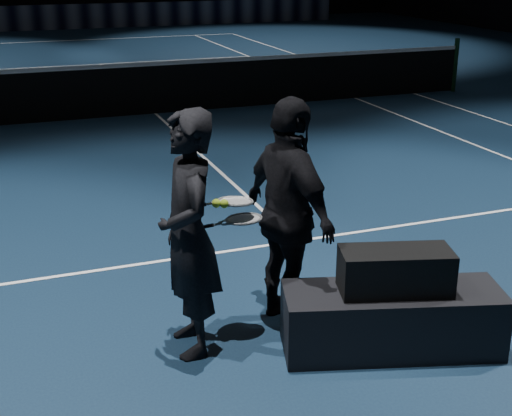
{
  "coord_description": "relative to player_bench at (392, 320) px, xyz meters",
  "views": [
    {
      "loc": [
        -2.77,
        -12.61,
        2.85
      ],
      "look_at": [
        -1.03,
        -7.96,
        1.03
      ],
      "focal_mm": 50.0,
      "sensor_mm": 36.0,
      "label": 1
    }
  ],
  "objects": [
    {
      "name": "net_tape",
      "position": [
        0.18,
        8.57,
        0.67
      ],
      "size": [
        12.8,
        0.03,
        0.07
      ],
      "primitive_type": "cube",
      "color": "white",
      "rests_on": "net_mesh"
    },
    {
      "name": "player_bench",
      "position": [
        0.0,
        0.0,
        0.0
      ],
      "size": [
        1.7,
        0.97,
        0.48
      ],
      "primitive_type": "cube",
      "rotation": [
        0.0,
        0.0,
        -0.28
      ],
      "color": "black",
      "rests_on": "floor"
    },
    {
      "name": "net_mesh",
      "position": [
        0.18,
        8.57,
        0.21
      ],
      "size": [
        12.8,
        0.02,
        0.86
      ],
      "primitive_type": "cube",
      "color": "black",
      "rests_on": "floor"
    },
    {
      "name": "sponsor_backdrop",
      "position": [
        0.18,
        24.07,
        0.21
      ],
      "size": [
        22.0,
        0.15,
        0.9
      ],
      "primitive_type": "cube",
      "color": "black",
      "rests_on": "floor"
    },
    {
      "name": "tennis_balls",
      "position": [
        -1.14,
        0.59,
        0.89
      ],
      "size": [
        0.12,
        0.1,
        0.12
      ],
      "primitive_type": null,
      "color": "#B0E430",
      "rests_on": "racket_upper"
    },
    {
      "name": "player_a",
      "position": [
        -1.39,
        0.55,
        0.67
      ],
      "size": [
        0.47,
        0.69,
        1.83
      ],
      "primitive_type": "imported",
      "rotation": [
        0.0,
        0.0,
        -1.62
      ],
      "color": "black",
      "rests_on": "floor"
    },
    {
      "name": "floor",
      "position": [
        0.18,
        8.57,
        -0.24
      ],
      "size": [
        36.0,
        36.0,
        0.0
      ],
      "primitive_type": "plane",
      "color": "#0D1C31",
      "rests_on": "ground"
    },
    {
      "name": "racket_lower",
      "position": [
        -0.95,
        0.62,
        0.71
      ],
      "size": [
        0.71,
        0.32,
        0.03
      ],
      "primitive_type": null,
      "rotation": [
        0.0,
        0.0,
        0.16
      ],
      "color": "black",
      "rests_on": "player_a"
    },
    {
      "name": "net_post_right",
      "position": [
        6.58,
        8.57,
        0.31
      ],
      "size": [
        0.1,
        0.1,
        1.1
      ],
      "primitive_type": "cylinder",
      "color": "black",
      "rests_on": "floor"
    },
    {
      "name": "player_b",
      "position": [
        -0.55,
        0.68,
        0.67
      ],
      "size": [
        0.64,
        1.14,
        1.83
      ],
      "primitive_type": "imported",
      "rotation": [
        0.0,
        0.0,
        1.76
      ],
      "color": "black",
      "rests_on": "floor"
    },
    {
      "name": "racket_upper",
      "position": [
        -1.0,
        0.65,
        0.85
      ],
      "size": [
        0.71,
        0.37,
        0.1
      ],
      "primitive_type": null,
      "rotation": [
        0.0,
        0.1,
        0.23
      ],
      "color": "black",
      "rests_on": "player_b"
    },
    {
      "name": "racket_bag",
      "position": [
        -0.0,
        0.0,
        0.4
      ],
      "size": [
        0.87,
        0.56,
        0.32
      ],
      "primitive_type": "cube",
      "rotation": [
        0.0,
        0.0,
        -0.28
      ],
      "color": "black",
      "rests_on": "player_bench"
    },
    {
      "name": "court_lines",
      "position": [
        0.18,
        8.57,
        -0.24
      ],
      "size": [
        10.98,
        23.78,
        0.01
      ],
      "primitive_type": null,
      "color": "white",
      "rests_on": "floor"
    },
    {
      "name": "bag_signature",
      "position": [
        -0.0,
        -0.18,
        0.4
      ],
      "size": [
        0.36,
        0.11,
        0.11
      ],
      "primitive_type": "cube",
      "rotation": [
        0.0,
        0.0,
        -0.28
      ],
      "color": "white",
      "rests_on": "racket_bag"
    }
  ]
}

